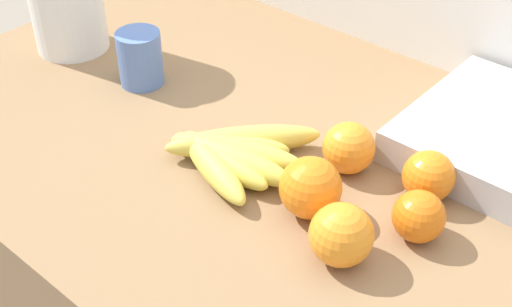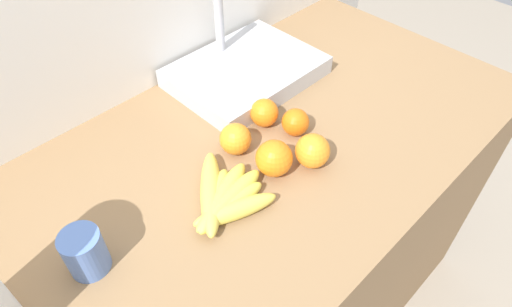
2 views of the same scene
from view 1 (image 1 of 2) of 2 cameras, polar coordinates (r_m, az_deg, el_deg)
wall_back at (r=1.30m, az=16.38°, el=-1.03°), size 1.84×0.06×1.30m
banana_bunch at (r=0.92m, az=-2.12°, el=0.00°), size 0.20×0.21×0.04m
orange_center at (r=0.78m, az=7.19°, el=-6.80°), size 0.08×0.08×0.08m
orange_back_right at (r=0.89m, az=14.32°, el=-1.86°), size 0.07×0.07×0.07m
orange_right at (r=0.83m, az=4.71°, el=-2.94°), size 0.08×0.08×0.08m
orange_back_left at (r=0.91m, az=7.81°, el=0.47°), size 0.07×0.07×0.07m
orange_far_right at (r=0.83m, az=13.52°, el=-5.16°), size 0.06×0.06×0.06m
mug at (r=1.11m, az=-9.59°, el=7.97°), size 0.07×0.07×0.09m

